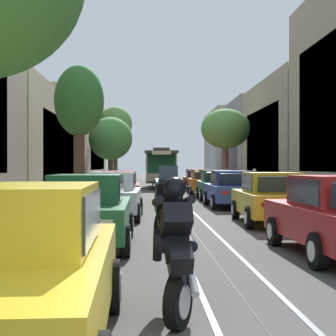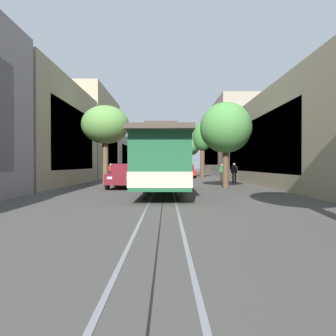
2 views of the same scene
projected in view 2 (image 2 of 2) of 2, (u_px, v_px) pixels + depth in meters
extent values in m
plane|color=#4C4947|center=(165.00, 181.00, 27.05)|extent=(172.56, 172.56, 0.00)
cube|color=gray|center=(171.00, 184.00, 22.15)|extent=(0.08, 77.02, 0.01)
cube|color=gray|center=(158.00, 184.00, 22.14)|extent=(0.08, 77.02, 0.01)
cube|color=black|center=(164.00, 184.00, 22.14)|extent=(0.03, 77.02, 0.01)
cube|color=gray|center=(225.00, 142.00, 45.14)|extent=(5.00, 22.71, 10.09)
cube|color=#2D3842|center=(209.00, 145.00, 45.13)|extent=(0.04, 16.11, 6.05)
cube|color=tan|center=(281.00, 142.00, 22.15)|extent=(4.32, 22.71, 6.57)
cube|color=#2D3842|center=(253.00, 146.00, 22.14)|extent=(0.04, 16.11, 3.94)
cube|color=gray|center=(112.00, 155.00, 49.68)|extent=(4.90, 13.50, 6.43)
cube|color=#2D3842|center=(126.00, 157.00, 49.69)|extent=(0.04, 9.66, 3.86)
cube|color=tan|center=(91.00, 136.00, 35.85)|extent=(5.03, 13.50, 10.17)
cube|color=#2D3842|center=(111.00, 140.00, 35.87)|extent=(0.04, 9.66, 6.10)
cube|color=tan|center=(49.00, 134.00, 22.06)|extent=(4.15, 13.50, 7.75)
cube|color=#2D3842|center=(76.00, 139.00, 22.08)|extent=(0.04, 9.66, 4.65)
cube|color=gold|center=(180.00, 170.00, 52.54)|extent=(1.91, 4.35, 0.66)
cube|color=gold|center=(180.00, 166.00, 52.38)|extent=(1.53, 2.10, 0.60)
cube|color=#2D3842|center=(180.00, 166.00, 53.22)|extent=(1.34, 0.26, 0.47)
cube|color=#2D3842|center=(180.00, 166.00, 51.20)|extent=(1.30, 0.23, 0.45)
cube|color=#2D3842|center=(176.00, 166.00, 52.36)|extent=(0.08, 1.81, 0.47)
cube|color=#2D3842|center=(184.00, 166.00, 52.40)|extent=(0.08, 1.81, 0.47)
cube|color=white|center=(176.00, 169.00, 54.68)|extent=(0.28, 0.05, 0.14)
cube|color=#B21414|center=(177.00, 169.00, 50.36)|extent=(0.28, 0.05, 0.12)
cube|color=white|center=(182.00, 169.00, 54.71)|extent=(0.28, 0.05, 0.14)
cube|color=#B21414|center=(184.00, 169.00, 50.39)|extent=(0.28, 0.05, 0.12)
cylinder|color=black|center=(175.00, 171.00, 53.84)|extent=(0.22, 0.65, 0.64)
cylinder|color=silver|center=(174.00, 171.00, 53.84)|extent=(0.03, 0.35, 0.35)
cylinder|color=black|center=(184.00, 171.00, 53.90)|extent=(0.22, 0.65, 0.64)
cylinder|color=silver|center=(185.00, 171.00, 53.90)|extent=(0.03, 0.35, 0.35)
cylinder|color=black|center=(175.00, 172.00, 51.18)|extent=(0.22, 0.65, 0.64)
cylinder|color=silver|center=(175.00, 172.00, 51.18)|extent=(0.03, 0.35, 0.35)
cylinder|color=black|center=(185.00, 172.00, 51.23)|extent=(0.22, 0.65, 0.64)
cylinder|color=silver|center=(186.00, 172.00, 51.24)|extent=(0.03, 0.35, 0.35)
cube|color=#1E6038|center=(182.00, 170.00, 46.14)|extent=(1.82, 4.31, 0.66)
cube|color=#1E6038|center=(182.00, 166.00, 45.98)|extent=(1.49, 2.07, 0.60)
cube|color=#2D3842|center=(182.00, 166.00, 46.82)|extent=(1.33, 0.23, 0.47)
cube|color=#2D3842|center=(182.00, 166.00, 44.80)|extent=(1.30, 0.20, 0.45)
cube|color=#2D3842|center=(177.00, 166.00, 45.97)|extent=(0.04, 1.81, 0.47)
cube|color=#2D3842|center=(187.00, 166.00, 45.99)|extent=(0.04, 1.81, 0.47)
cube|color=white|center=(178.00, 169.00, 48.29)|extent=(0.28, 0.04, 0.14)
cube|color=#B21414|center=(179.00, 170.00, 43.97)|extent=(0.28, 0.04, 0.12)
cube|color=white|center=(184.00, 169.00, 48.30)|extent=(0.28, 0.04, 0.14)
cube|color=#B21414|center=(186.00, 170.00, 43.98)|extent=(0.28, 0.04, 0.12)
cylinder|color=black|center=(176.00, 172.00, 47.46)|extent=(0.20, 0.64, 0.64)
cylinder|color=silver|center=(175.00, 172.00, 47.46)|extent=(0.02, 0.35, 0.35)
cylinder|color=black|center=(187.00, 172.00, 47.48)|extent=(0.20, 0.64, 0.64)
cylinder|color=silver|center=(187.00, 172.00, 47.48)|extent=(0.02, 0.35, 0.35)
cylinder|color=black|center=(177.00, 173.00, 44.80)|extent=(0.20, 0.64, 0.64)
cylinder|color=silver|center=(176.00, 173.00, 44.80)|extent=(0.02, 0.35, 0.35)
cylinder|color=black|center=(188.00, 173.00, 44.82)|extent=(0.20, 0.64, 0.64)
cylinder|color=silver|center=(189.00, 173.00, 44.82)|extent=(0.02, 0.35, 0.35)
cube|color=silver|center=(183.00, 171.00, 40.15)|extent=(1.88, 4.33, 0.66)
cube|color=silver|center=(183.00, 167.00, 39.99)|extent=(1.51, 2.09, 0.60)
cube|color=#2D3842|center=(183.00, 167.00, 40.83)|extent=(1.34, 0.25, 0.47)
cube|color=#2D3842|center=(183.00, 167.00, 38.81)|extent=(1.30, 0.22, 0.45)
cube|color=#2D3842|center=(178.00, 167.00, 40.00)|extent=(0.06, 1.81, 0.47)
cube|color=#2D3842|center=(188.00, 167.00, 39.98)|extent=(0.06, 1.81, 0.47)
cube|color=white|center=(179.00, 170.00, 42.32)|extent=(0.28, 0.05, 0.14)
cube|color=#B21414|center=(179.00, 171.00, 38.00)|extent=(0.28, 0.05, 0.12)
cube|color=white|center=(186.00, 170.00, 42.30)|extent=(0.28, 0.05, 0.14)
cube|color=#B21414|center=(188.00, 171.00, 37.98)|extent=(0.28, 0.05, 0.12)
cylinder|color=black|center=(176.00, 173.00, 41.50)|extent=(0.21, 0.64, 0.64)
cylinder|color=silver|center=(176.00, 173.00, 41.50)|extent=(0.03, 0.35, 0.35)
cylinder|color=black|center=(189.00, 173.00, 41.47)|extent=(0.21, 0.64, 0.64)
cylinder|color=silver|center=(189.00, 173.00, 41.47)|extent=(0.03, 0.35, 0.35)
cylinder|color=black|center=(177.00, 174.00, 38.83)|extent=(0.21, 0.64, 0.64)
cylinder|color=silver|center=(176.00, 174.00, 38.84)|extent=(0.03, 0.35, 0.35)
cylinder|color=black|center=(190.00, 174.00, 38.81)|extent=(0.21, 0.64, 0.64)
cylinder|color=silver|center=(191.00, 174.00, 38.81)|extent=(0.03, 0.35, 0.35)
cube|color=red|center=(187.00, 172.00, 34.13)|extent=(1.86, 4.32, 0.66)
cube|color=red|center=(187.00, 167.00, 33.97)|extent=(1.50, 2.08, 0.60)
cube|color=#2D3842|center=(186.00, 167.00, 34.81)|extent=(1.33, 0.24, 0.47)
cube|color=#2D3842|center=(187.00, 167.00, 32.79)|extent=(1.30, 0.22, 0.45)
cube|color=#2D3842|center=(180.00, 167.00, 33.96)|extent=(0.06, 1.81, 0.47)
cube|color=#2D3842|center=(193.00, 167.00, 33.99)|extent=(0.06, 1.81, 0.47)
cube|color=white|center=(181.00, 171.00, 36.28)|extent=(0.28, 0.04, 0.14)
cube|color=#B21414|center=(183.00, 172.00, 31.96)|extent=(0.28, 0.04, 0.12)
cube|color=white|center=(190.00, 171.00, 36.30)|extent=(0.28, 0.04, 0.14)
cube|color=#B21414|center=(193.00, 172.00, 31.98)|extent=(0.28, 0.04, 0.12)
cylinder|color=black|center=(178.00, 175.00, 35.45)|extent=(0.21, 0.64, 0.64)
cylinder|color=silver|center=(178.00, 175.00, 35.45)|extent=(0.02, 0.35, 0.35)
cylinder|color=black|center=(193.00, 175.00, 35.48)|extent=(0.21, 0.64, 0.64)
cylinder|color=silver|center=(194.00, 175.00, 35.48)|extent=(0.02, 0.35, 0.35)
cylinder|color=black|center=(180.00, 175.00, 32.78)|extent=(0.21, 0.64, 0.64)
cylinder|color=silver|center=(179.00, 175.00, 32.78)|extent=(0.02, 0.35, 0.35)
cylinder|color=black|center=(195.00, 175.00, 32.82)|extent=(0.21, 0.64, 0.64)
cylinder|color=silver|center=(196.00, 175.00, 32.82)|extent=(0.02, 0.35, 0.35)
cube|color=#196B70|center=(153.00, 170.00, 52.71)|extent=(1.99, 4.38, 0.66)
cube|color=#196B70|center=(153.00, 166.00, 52.85)|extent=(1.57, 2.13, 0.60)
cube|color=#2D3842|center=(152.00, 166.00, 52.02)|extent=(1.34, 0.28, 0.47)
cube|color=#2D3842|center=(153.00, 166.00, 54.04)|extent=(1.30, 0.26, 0.45)
cube|color=#2D3842|center=(157.00, 166.00, 52.82)|extent=(0.11, 1.81, 0.47)
cube|color=#2D3842|center=(149.00, 166.00, 52.88)|extent=(0.11, 1.81, 0.47)
cube|color=white|center=(155.00, 169.00, 50.53)|extent=(0.28, 0.05, 0.14)
cube|color=#B21414|center=(157.00, 169.00, 54.84)|extent=(0.28, 0.05, 0.12)
cube|color=white|center=(148.00, 169.00, 50.57)|extent=(0.28, 0.05, 0.14)
cube|color=#B21414|center=(151.00, 169.00, 54.89)|extent=(0.28, 0.05, 0.12)
cylinder|color=black|center=(157.00, 172.00, 51.35)|extent=(0.23, 0.65, 0.64)
cylinder|color=silver|center=(157.00, 172.00, 51.34)|extent=(0.04, 0.35, 0.35)
cylinder|color=black|center=(147.00, 172.00, 51.42)|extent=(0.23, 0.65, 0.64)
cylinder|color=silver|center=(146.00, 172.00, 51.42)|extent=(0.04, 0.35, 0.35)
cylinder|color=black|center=(158.00, 171.00, 54.01)|extent=(0.23, 0.65, 0.64)
cylinder|color=silver|center=(159.00, 171.00, 54.00)|extent=(0.04, 0.35, 0.35)
cylinder|color=black|center=(149.00, 171.00, 54.08)|extent=(0.23, 0.65, 0.64)
cylinder|color=silver|center=(148.00, 171.00, 54.09)|extent=(0.04, 0.35, 0.35)
cube|color=red|center=(151.00, 170.00, 47.43)|extent=(1.89, 4.34, 0.66)
cube|color=red|center=(151.00, 166.00, 47.57)|extent=(1.52, 2.10, 0.60)
cube|color=#2D3842|center=(150.00, 166.00, 46.74)|extent=(1.34, 0.25, 0.47)
cube|color=#2D3842|center=(151.00, 166.00, 48.76)|extent=(1.30, 0.23, 0.45)
cube|color=#2D3842|center=(155.00, 166.00, 47.59)|extent=(0.07, 1.81, 0.47)
cube|color=#2D3842|center=(146.00, 166.00, 47.55)|extent=(0.07, 1.81, 0.47)
cube|color=white|center=(154.00, 170.00, 45.28)|extent=(0.28, 0.05, 0.14)
cube|color=#B21414|center=(154.00, 169.00, 49.60)|extent=(0.28, 0.05, 0.12)
cube|color=white|center=(147.00, 170.00, 45.26)|extent=(0.28, 0.05, 0.14)
cube|color=#B21414|center=(148.00, 169.00, 49.57)|extent=(0.28, 0.05, 0.12)
cylinder|color=black|center=(156.00, 172.00, 46.12)|extent=(0.21, 0.64, 0.64)
cylinder|color=silver|center=(157.00, 172.00, 46.13)|extent=(0.03, 0.35, 0.35)
cylinder|color=black|center=(145.00, 172.00, 46.08)|extent=(0.21, 0.64, 0.64)
cylinder|color=silver|center=(144.00, 172.00, 46.08)|extent=(0.03, 0.35, 0.35)
cylinder|color=black|center=(156.00, 172.00, 48.79)|extent=(0.21, 0.64, 0.64)
cylinder|color=silver|center=(157.00, 172.00, 48.79)|extent=(0.03, 0.35, 0.35)
cylinder|color=black|center=(146.00, 172.00, 48.74)|extent=(0.21, 0.64, 0.64)
cylinder|color=silver|center=(145.00, 172.00, 48.74)|extent=(0.03, 0.35, 0.35)
cube|color=gold|center=(148.00, 171.00, 41.84)|extent=(1.93, 4.35, 0.66)
cube|color=gold|center=(148.00, 166.00, 41.99)|extent=(1.54, 2.11, 0.60)
cube|color=#2D3842|center=(148.00, 167.00, 41.15)|extent=(1.34, 0.26, 0.47)
cube|color=#2D3842|center=(149.00, 167.00, 43.17)|extent=(1.30, 0.24, 0.45)
cube|color=#2D3842|center=(153.00, 166.00, 41.97)|extent=(0.09, 1.81, 0.47)
cube|color=#2D3842|center=(143.00, 166.00, 42.01)|extent=(0.09, 1.81, 0.47)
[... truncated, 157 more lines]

